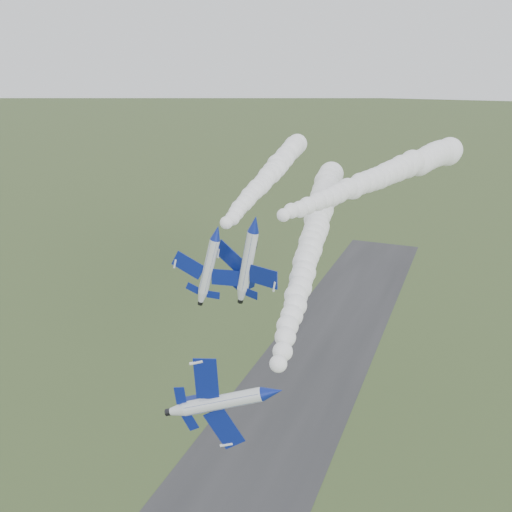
% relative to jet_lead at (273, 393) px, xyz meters
% --- Properties ---
extents(runway, '(24.00, 260.00, 0.04)m').
position_rel_jet_lead_xyz_m(runway, '(-14.35, 31.69, -35.62)').
color(runway, '#2C2C2F').
rests_on(runway, ground).
extents(jet_lead, '(4.39, 11.64, 9.28)m').
position_rel_jet_lead_xyz_m(jet_lead, '(0.00, 0.00, 0.00)').
color(jet_lead, white).
extents(smoke_trail_jet_lead, '(23.45, 74.92, 5.23)m').
position_rel_jet_lead_xyz_m(smoke_trail_jet_lead, '(-7.74, 39.86, 3.00)').
color(smoke_trail_jet_lead, white).
extents(jet_pair_left, '(9.63, 11.73, 3.51)m').
position_rel_jet_lead_xyz_m(jet_pair_left, '(-15.49, 21.09, 7.67)').
color(jet_pair_left, white).
extents(smoke_trail_jet_pair_left, '(16.40, 72.39, 4.93)m').
position_rel_jet_lead_xyz_m(smoke_trail_jet_pair_left, '(-21.97, 59.55, 8.44)').
color(smoke_trail_jet_pair_left, white).
extents(jet_pair_right, '(10.61, 12.56, 3.76)m').
position_rel_jet_lead_xyz_m(jet_pair_right, '(-10.28, 21.17, 9.40)').
color(jet_pair_right, white).
extents(smoke_trail_jet_pair_right, '(23.75, 55.11, 5.10)m').
position_rel_jet_lead_xyz_m(smoke_trail_jet_pair_right, '(0.49, 50.78, 10.84)').
color(smoke_trail_jet_pair_right, white).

